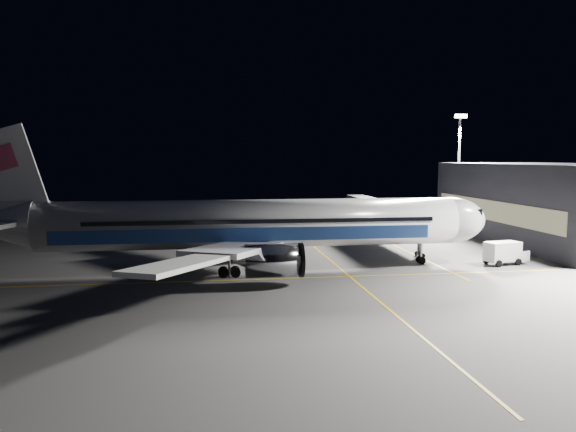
% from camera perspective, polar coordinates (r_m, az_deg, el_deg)
% --- Properties ---
extents(ground, '(200.00, 200.00, 0.00)m').
position_cam_1_polar(ground, '(66.06, -3.51, -5.34)').
color(ground, '#4C4C4F').
rests_on(ground, ground).
extents(guide_line_main, '(0.25, 80.00, 0.01)m').
position_cam_1_polar(guide_line_main, '(67.60, 5.00, -5.08)').
color(guide_line_main, gold).
rests_on(guide_line_main, ground).
extents(guide_line_cross, '(70.00, 0.25, 0.01)m').
position_cam_1_polar(guide_line_cross, '(60.21, -3.04, -6.45)').
color(guide_line_cross, gold).
rests_on(guide_line_cross, ground).
extents(guide_line_side, '(0.25, 40.00, 0.01)m').
position_cam_1_polar(guide_line_side, '(80.44, 11.72, -3.40)').
color(guide_line_side, gold).
rests_on(guide_line_side, ground).
extents(airliner, '(61.48, 54.22, 16.64)m').
position_cam_1_polar(airliner, '(65.17, -4.48, -0.90)').
color(airliner, silver).
rests_on(airliner, ground).
extents(terminal, '(18.12, 40.00, 12.00)m').
position_cam_1_polar(terminal, '(94.06, 24.82, 1.19)').
color(terminal, black).
rests_on(terminal, ground).
extents(jet_bridge, '(3.60, 34.40, 6.30)m').
position_cam_1_polar(jet_bridge, '(87.40, 9.99, 0.40)').
color(jet_bridge, '#B2B2B7').
rests_on(jet_bridge, ground).
extents(floodlight_mast_north, '(2.40, 0.68, 20.70)m').
position_cam_1_polar(floodlight_mast_north, '(106.63, 16.97, 5.42)').
color(floodlight_mast_north, '#59595E').
rests_on(floodlight_mast_north, ground).
extents(service_truck, '(5.79, 3.39, 2.78)m').
position_cam_1_polar(service_truck, '(73.08, 21.25, -3.45)').
color(service_truck, white).
rests_on(service_truck, ground).
extents(baggage_tug, '(2.35, 1.99, 1.56)m').
position_cam_1_polar(baggage_tug, '(74.83, -6.44, -3.46)').
color(baggage_tug, black).
rests_on(baggage_tug, ground).
extents(safety_cone_a, '(0.46, 0.46, 0.68)m').
position_cam_1_polar(safety_cone_a, '(70.62, 1.09, -4.30)').
color(safety_cone_a, red).
rests_on(safety_cone_a, ground).
extents(safety_cone_b, '(0.43, 0.43, 0.64)m').
position_cam_1_polar(safety_cone_b, '(78.97, -3.63, -3.23)').
color(safety_cone_b, red).
rests_on(safety_cone_b, ground).
extents(safety_cone_c, '(0.44, 0.44, 0.65)m').
position_cam_1_polar(safety_cone_c, '(69.76, -6.26, -4.48)').
color(safety_cone_c, red).
rests_on(safety_cone_c, ground).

